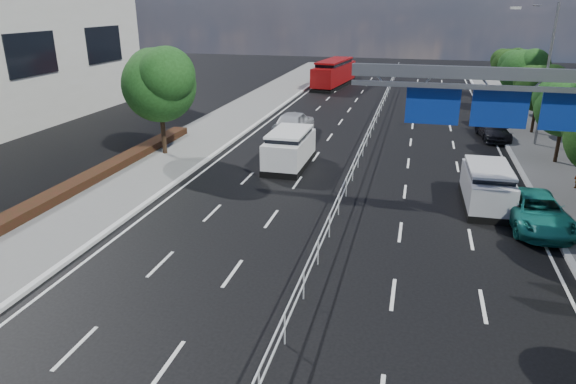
% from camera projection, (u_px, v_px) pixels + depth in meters
% --- Properties ---
extents(ground, '(160.00, 160.00, 0.00)m').
position_uv_depth(ground, '(269.00, 382.00, 12.96)').
color(ground, black).
rests_on(ground, ground).
extents(median_fence, '(0.05, 85.00, 1.02)m').
position_uv_depth(median_fence, '(366.00, 141.00, 33.21)').
color(median_fence, silver).
rests_on(median_fence, ground).
extents(overhead_gantry, '(10.24, 0.38, 7.45)m').
position_uv_depth(overhead_gantry, '(523.00, 102.00, 18.58)').
color(overhead_gantry, gray).
rests_on(overhead_gantry, ground).
extents(streetlight_far, '(2.78, 2.40, 9.00)m').
position_uv_depth(streetlight_far, '(543.00, 66.00, 32.33)').
color(streetlight_far, gray).
rests_on(streetlight_far, ground).
extents(near_tree_back, '(4.84, 4.51, 6.69)m').
position_uv_depth(near_tree_back, '(160.00, 81.00, 30.43)').
color(near_tree_back, black).
rests_on(near_tree_back, ground).
extents(far_tree_e, '(3.63, 3.38, 5.13)m').
position_uv_depth(far_tree_e, '(567.00, 104.00, 29.08)').
color(far_tree_e, black).
rests_on(far_tree_e, ground).
extents(far_tree_f, '(3.52, 3.28, 5.02)m').
position_uv_depth(far_tree_f, '(540.00, 86.00, 35.91)').
color(far_tree_f, black).
rests_on(far_tree_f, ground).
extents(far_tree_g, '(3.96, 3.69, 5.45)m').
position_uv_depth(far_tree_g, '(523.00, 69.00, 42.63)').
color(far_tree_g, black).
rests_on(far_tree_g, ground).
extents(far_tree_h, '(3.41, 3.18, 4.91)m').
position_uv_depth(far_tree_h, '(509.00, 63.00, 49.56)').
color(far_tree_h, black).
rests_on(far_tree_h, ground).
extents(white_minivan, '(2.15, 4.91, 2.12)m').
position_uv_depth(white_minivan, '(289.00, 149.00, 29.61)').
color(white_minivan, black).
rests_on(white_minivan, ground).
extents(red_bus, '(3.62, 10.09, 2.95)m').
position_uv_depth(red_bus, '(334.00, 73.00, 57.29)').
color(red_bus, black).
rests_on(red_bus, ground).
extents(near_car_silver, '(2.36, 5.16, 1.72)m').
position_uv_depth(near_car_silver, '(294.00, 123.00, 36.83)').
color(near_car_silver, '#B6B8BE').
rests_on(near_car_silver, ground).
extents(near_car_dark, '(1.70, 4.60, 1.50)m').
position_uv_depth(near_car_dark, '(348.00, 73.00, 63.25)').
color(near_car_dark, black).
rests_on(near_car_dark, ground).
extents(silver_minivan, '(2.09, 4.71, 1.94)m').
position_uv_depth(silver_minivan, '(487.00, 187.00, 23.84)').
color(silver_minivan, black).
rests_on(silver_minivan, ground).
extents(parked_car_teal, '(2.76, 5.18, 1.39)m').
position_uv_depth(parked_car_teal, '(536.00, 211.00, 21.70)').
color(parked_car_teal, '#1A766E').
rests_on(parked_car_teal, ground).
extents(parked_car_dark, '(2.28, 4.57, 1.28)m').
position_uv_depth(parked_car_dark, '(493.00, 130.00, 35.73)').
color(parked_car_dark, black).
rests_on(parked_car_dark, ground).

